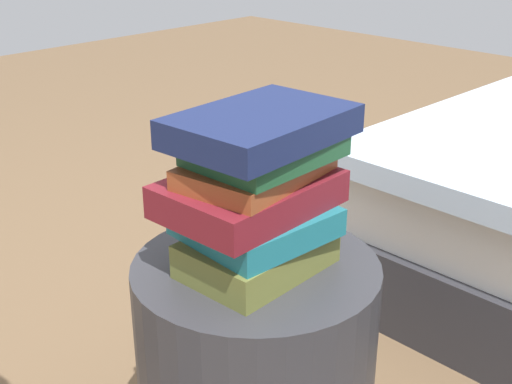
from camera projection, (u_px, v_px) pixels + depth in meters
The scene contains 7 objects.
side_table at pixel (256, 372), 1.28m from camera, with size 0.44×0.44×0.46m, color #333338.
book_olive at pixel (257, 253), 1.17m from camera, with size 0.24×0.17×0.06m, color olive.
book_teal at pixel (256, 222), 1.16m from camera, with size 0.22×0.21×0.05m, color #1E727F.
book_maroon at pixel (249, 194), 1.14m from camera, with size 0.28×0.20×0.05m, color maroon.
book_rust at pixel (257, 170), 1.12m from camera, with size 0.25×0.16×0.03m, color #994723.
book_forest at pixel (265, 150), 1.11m from camera, with size 0.23×0.17×0.03m, color #1E512D.
book_navy at pixel (262, 126), 1.10m from camera, with size 0.29×0.20×0.05m, color #19234C.
Camera 1 is at (0.75, 0.73, 1.04)m, focal length 48.41 mm.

